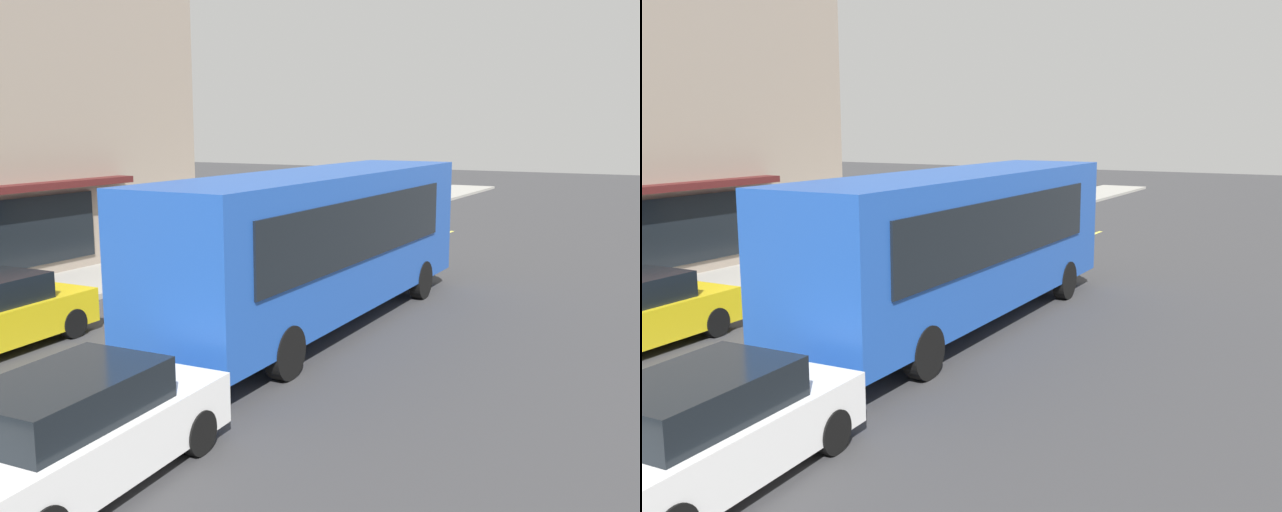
% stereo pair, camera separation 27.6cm
% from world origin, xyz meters
% --- Properties ---
extents(ground, '(120.00, 120.00, 0.00)m').
position_xyz_m(ground, '(0.00, 0.00, 0.00)').
color(ground, '#38383A').
extents(sidewalk, '(80.00, 3.15, 0.15)m').
position_xyz_m(sidewalk, '(0.00, 5.72, 0.07)').
color(sidewalk, '#9E9B93').
rests_on(sidewalk, ground).
extents(lane_centre_stripe, '(36.00, 0.16, 0.01)m').
position_xyz_m(lane_centre_stripe, '(0.00, 0.00, 0.00)').
color(lane_centre_stripe, '#D8D14C').
rests_on(lane_centre_stripe, ground).
extents(bus, '(11.16, 2.71, 3.50)m').
position_xyz_m(bus, '(2.15, -2.11, 1.99)').
color(bus, '#1E4CAD').
rests_on(bus, ground).
extents(car_white, '(4.40, 2.06, 1.52)m').
position_xyz_m(car_white, '(-6.09, -3.06, 0.74)').
color(car_white, white).
rests_on(car_white, ground).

